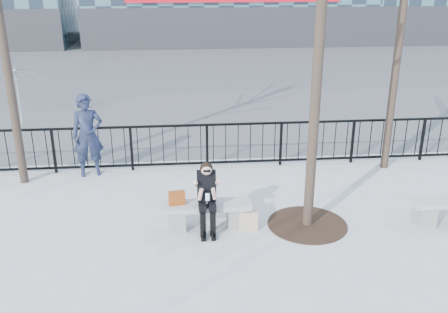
{
  "coord_description": "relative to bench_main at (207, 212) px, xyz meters",
  "views": [
    {
      "loc": [
        -0.46,
        -8.29,
        4.55
      ],
      "look_at": [
        0.4,
        0.8,
        1.1
      ],
      "focal_mm": 40.0,
      "sensor_mm": 36.0,
      "label": 1
    }
  ],
  "objects": [
    {
      "name": "street_surface",
      "position": [
        0.0,
        15.0,
        -0.3
      ],
      "size": [
        60.0,
        23.0,
        0.01
      ],
      "primitive_type": "cube",
      "color": "#474747",
      "rests_on": "ground"
    },
    {
      "name": "bench_main",
      "position": [
        0.0,
        0.0,
        0.0
      ],
      "size": [
        1.65,
        0.46,
        0.49
      ],
      "color": "gray",
      "rests_on": "ground"
    },
    {
      "name": "railing",
      "position": [
        0.0,
        3.0,
        0.25
      ],
      "size": [
        14.0,
        0.06,
        1.1
      ],
      "color": "black",
      "rests_on": "ground"
    },
    {
      "name": "seated_woman",
      "position": [
        0.0,
        -0.16,
        0.37
      ],
      "size": [
        0.5,
        0.64,
        1.34
      ],
      "color": "black",
      "rests_on": "ground"
    },
    {
      "name": "tree_grate",
      "position": [
        1.9,
        -0.1,
        -0.29
      ],
      "size": [
        1.5,
        1.5,
        0.02
      ],
      "primitive_type": "cylinder",
      "color": "black",
      "rests_on": "ground"
    },
    {
      "name": "shopping_bag",
      "position": [
        0.75,
        -0.15,
        -0.12
      ],
      "size": [
        0.4,
        0.21,
        0.36
      ],
      "primitive_type": "cube",
      "rotation": [
        0.0,
        0.0,
        -0.19
      ],
      "color": "beige",
      "rests_on": "ground"
    },
    {
      "name": "ground",
      "position": [
        0.0,
        0.0,
        -0.3
      ],
      "size": [
        120.0,
        120.0,
        0.0
      ],
      "primitive_type": "plane",
      "color": "#A3A39D",
      "rests_on": "ground"
    },
    {
      "name": "handbag",
      "position": [
        -0.54,
        0.02,
        0.31
      ],
      "size": [
        0.32,
        0.18,
        0.25
      ],
      "primitive_type": "cube",
      "rotation": [
        0.0,
        0.0,
        0.15
      ],
      "color": "#923D11",
      "rests_on": "bench_main"
    },
    {
      "name": "standing_man",
      "position": [
        -2.55,
        2.8,
        0.67
      ],
      "size": [
        0.79,
        0.61,
        1.94
      ],
      "primitive_type": "imported",
      "rotation": [
        0.0,
        0.0,
        0.23
      ],
      "color": "black",
      "rests_on": "ground"
    },
    {
      "name": "vendor_umbrella",
      "position": [
        -5.27,
        6.96,
        0.61
      ],
      "size": [
        2.23,
        2.26,
        1.82
      ],
      "primitive_type": "imported",
      "rotation": [
        0.0,
        0.0,
        0.13
      ],
      "color": "yellow",
      "rests_on": "ground"
    }
  ]
}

